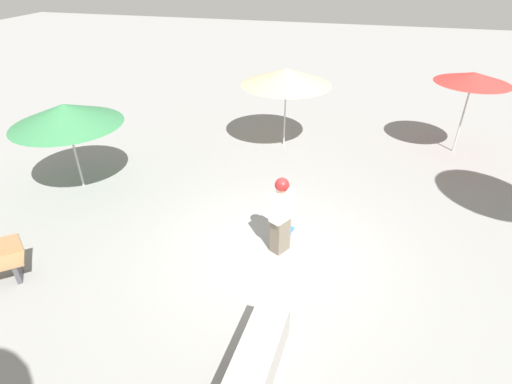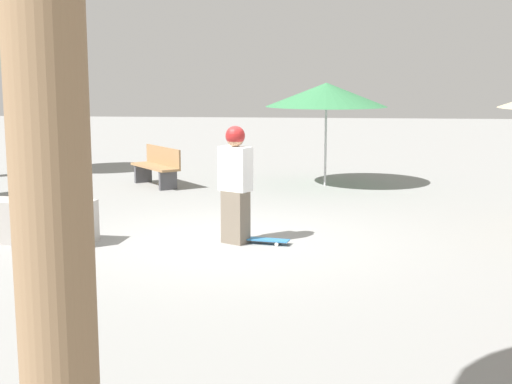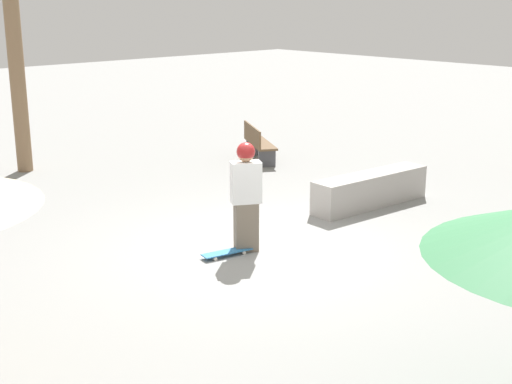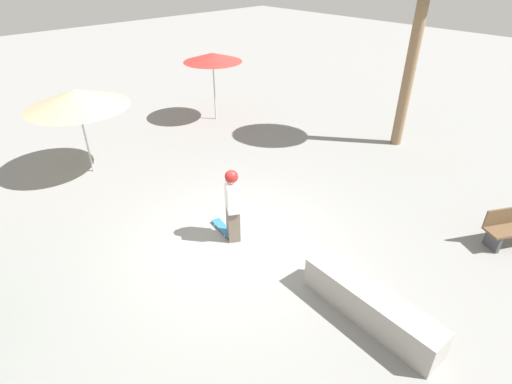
% 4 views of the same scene
% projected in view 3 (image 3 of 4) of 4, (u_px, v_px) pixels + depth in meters
% --- Properties ---
extents(ground_plane, '(60.00, 60.00, 0.00)m').
position_uv_depth(ground_plane, '(257.00, 250.00, 11.01)').
color(ground_plane, gray).
extents(skater_main, '(0.51, 0.44, 1.70)m').
position_uv_depth(skater_main, '(246.00, 193.00, 10.77)').
color(skater_main, '#726656').
rests_on(skater_main, ground_plane).
extents(skateboard, '(0.82, 0.35, 0.07)m').
position_uv_depth(skateboard, '(227.00, 252.00, 10.75)').
color(skateboard, teal).
rests_on(skateboard, ground_plane).
extents(concrete_ledge, '(2.62, 0.71, 0.62)m').
position_uv_depth(concrete_ledge, '(370.00, 190.00, 13.26)').
color(concrete_ledge, '#A8A39E').
rests_on(concrete_ledge, ground_plane).
extents(bench_near, '(1.17, 1.61, 0.85)m').
position_uv_depth(bench_near, '(258.00, 143.00, 16.80)').
color(bench_near, '#47474C').
rests_on(bench_near, ground_plane).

